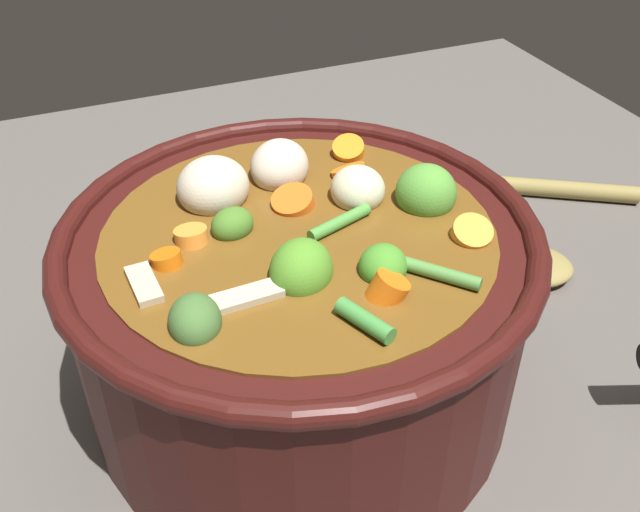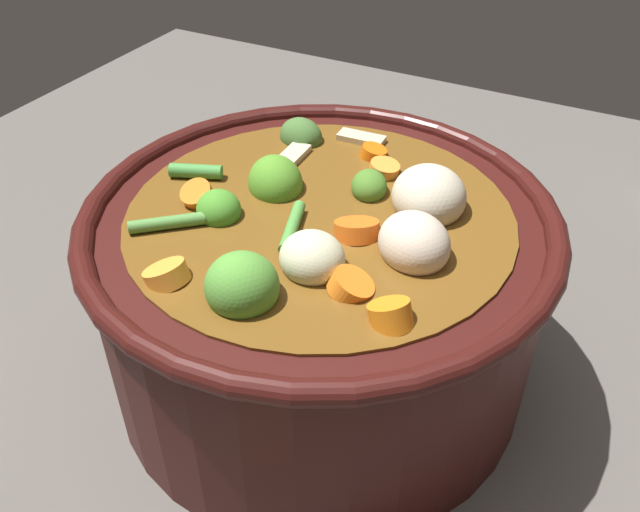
% 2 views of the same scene
% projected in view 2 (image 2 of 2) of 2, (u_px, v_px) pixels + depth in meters
% --- Properties ---
extents(ground_plane, '(1.10, 1.10, 0.00)m').
position_uv_depth(ground_plane, '(320.00, 366.00, 0.52)').
color(ground_plane, '#514C47').
extents(cooking_pot, '(0.31, 0.31, 0.17)m').
position_uv_depth(cooking_pot, '(320.00, 289.00, 0.47)').
color(cooking_pot, '#38110F').
rests_on(cooking_pot, ground_plane).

